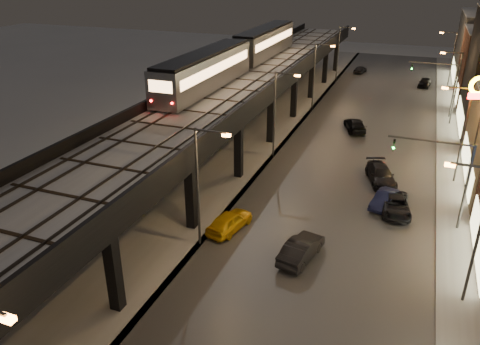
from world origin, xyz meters
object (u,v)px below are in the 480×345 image
(car_mid_dark, at_px, (355,125))
(car_far_white, at_px, (360,70))
(car_near_white, at_px, (301,250))
(car_onc_red, at_px, (424,83))
(car_onc_white, at_px, (381,175))
(subway_train, at_px, (240,54))
(car_onc_silver, at_px, (384,200))
(car_onc_dark, at_px, (396,206))
(car_taxi, at_px, (230,222))

(car_mid_dark, bearing_deg, car_far_white, -102.43)
(car_near_white, bearing_deg, car_onc_red, -86.26)
(car_onc_white, bearing_deg, subway_train, 127.10)
(car_far_white, distance_m, car_onc_silver, 51.65)
(car_far_white, bearing_deg, car_onc_white, 110.63)
(subway_train, distance_m, car_onc_dark, 28.89)
(subway_train, relative_size, car_onc_red, 9.34)
(car_taxi, height_order, car_near_white, car_near_white)
(car_mid_dark, relative_size, car_onc_silver, 1.28)
(subway_train, bearing_deg, car_taxi, -70.55)
(car_taxi, distance_m, car_onc_white, 16.26)
(car_taxi, xyz_separation_m, car_onc_red, (12.91, 52.36, -0.05))
(subway_train, xyz_separation_m, car_onc_silver, (19.83, -17.62, -7.84))
(car_mid_dark, height_order, car_onc_dark, car_mid_dark)
(car_far_white, bearing_deg, car_near_white, 104.61)
(car_taxi, distance_m, car_near_white, 6.30)
(subway_train, bearing_deg, car_onc_white, -34.16)
(car_onc_red, bearing_deg, car_onc_white, -87.57)
(car_taxi, relative_size, car_near_white, 0.95)
(car_onc_silver, xyz_separation_m, car_onc_white, (-0.77, 4.68, 0.11))
(car_near_white, xyz_separation_m, car_mid_dark, (-0.51, 28.37, -0.04))
(car_near_white, relative_size, car_onc_silver, 1.20)
(car_onc_dark, relative_size, car_onc_white, 0.92)
(subway_train, distance_m, car_taxi, 28.43)
(car_far_white, bearing_deg, car_onc_dark, 111.45)
(car_taxi, distance_m, car_far_white, 59.07)
(car_taxi, bearing_deg, car_onc_white, -115.76)
(car_near_white, bearing_deg, car_onc_silver, -104.23)
(car_near_white, bearing_deg, car_taxi, -4.97)
(car_onc_red, bearing_deg, subway_train, -122.95)
(car_onc_silver, height_order, car_onc_white, car_onc_white)
(car_mid_dark, relative_size, car_onc_dark, 1.04)
(subway_train, xyz_separation_m, car_near_white, (15.17, -27.53, -7.72))
(car_far_white, bearing_deg, car_taxi, 98.86)
(car_near_white, bearing_deg, car_far_white, -74.97)
(car_far_white, xyz_separation_m, car_onc_white, (8.21, -46.19, 0.10))
(subway_train, height_order, car_mid_dark, subway_train)
(subway_train, height_order, car_taxi, subway_train)
(car_onc_silver, distance_m, car_onc_dark, 1.28)
(car_far_white, height_order, car_onc_white, car_onc_white)
(subway_train, distance_m, car_onc_white, 24.30)
(car_taxi, xyz_separation_m, car_onc_silver, (10.72, 8.18, -0.12))
(subway_train, relative_size, car_mid_dark, 7.73)
(car_onc_dark, bearing_deg, car_taxi, -155.76)
(car_taxi, relative_size, car_far_white, 1.16)
(car_mid_dark, height_order, car_far_white, car_mid_dark)
(car_onc_dark, bearing_deg, subway_train, 130.53)
(car_taxi, relative_size, car_onc_silver, 1.14)
(car_near_white, relative_size, car_onc_red, 1.13)
(subway_train, bearing_deg, car_near_white, -61.15)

